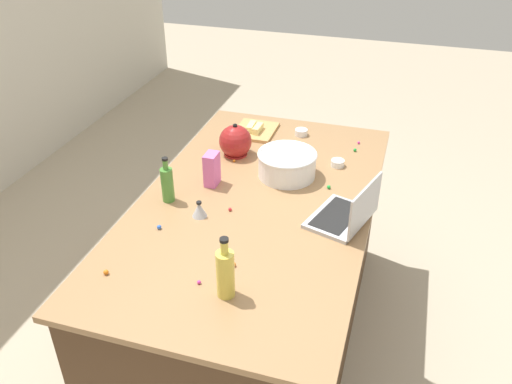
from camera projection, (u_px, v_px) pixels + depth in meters
The scene contains 23 objects.
ground_plane at pixel (256, 333), 3.03m from camera, with size 12.00×12.00×0.00m, color #B7A88E.
island_counter at pixel (256, 272), 2.79m from camera, with size 1.93×1.09×0.90m.
laptop at pixel (347, 214), 2.37m from camera, with size 0.36×0.31×0.22m.
mixing_bowl_large at pixel (287, 164), 2.72m from camera, with size 0.30×0.30×0.13m.
bottle_olive at pixel (167, 184), 2.51m from camera, with size 0.06×0.06×0.23m.
bottle_oil at pixel (225, 273), 1.95m from camera, with size 0.07×0.07×0.26m.
kettle at pixel (235, 142), 2.91m from camera, with size 0.21×0.18×0.20m.
cutting_board at pixel (255, 130), 3.19m from camera, with size 0.27×0.23×0.02m, color tan.
butter_stick_left at pixel (258, 128), 3.15m from camera, with size 0.11×0.04×0.04m, color #F4E58C.
butter_stick_right at pixel (251, 127), 3.17m from camera, with size 0.11×0.04×0.04m, color #F4E58C.
ramekin_small at pixel (301, 132), 3.14m from camera, with size 0.07×0.07×0.04m, color white.
ramekin_medium at pixel (338, 163), 2.83m from camera, with size 0.07×0.07×0.04m, color white.
kitchen_timer at pixel (199, 209), 2.42m from camera, with size 0.07×0.07×0.08m.
candy_bag at pixel (212, 169), 2.64m from camera, with size 0.09×0.06×0.17m, color pink.
candy_0 at pixel (106, 272), 2.09m from camera, with size 0.02×0.02×0.02m, color orange.
candy_1 at pixel (234, 264), 2.14m from camera, with size 0.02×0.02×0.02m, color orange.
candy_2 at pixel (199, 282), 2.05m from camera, with size 0.02×0.02×0.02m, color #CC3399.
candy_3 at pixel (355, 150), 2.97m from camera, with size 0.02×0.02×0.02m, color green.
candy_4 at pixel (159, 227), 2.35m from camera, with size 0.02×0.02×0.02m, color blue.
candy_5 at pixel (329, 187), 2.64m from camera, with size 0.02×0.02×0.02m, color green.
candy_6 at pixel (234, 161), 2.87m from camera, with size 0.01×0.01×0.01m, color orange.
candy_7 at pixel (359, 143), 3.05m from camera, with size 0.01×0.01×0.01m, color #CC3399.
candy_8 at pixel (230, 209), 2.47m from camera, with size 0.02×0.02×0.02m, color red.
Camera 1 is at (-2.04, -0.62, 2.29)m, focal length 37.37 mm.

